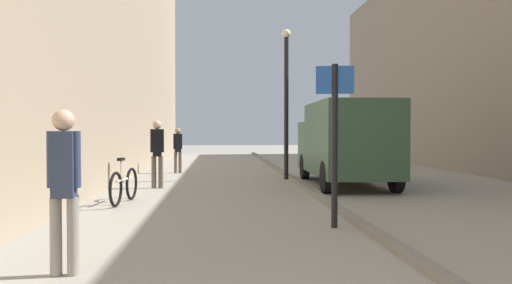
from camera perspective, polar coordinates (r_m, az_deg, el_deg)
name	(u,v)px	position (r m, az deg, el deg)	size (l,w,h in m)	color
ground_plane	(245,188)	(13.43, -1.31, -5.30)	(80.00, 80.00, 0.00)	gray
kerb_strip	(303,185)	(13.60, 5.38, -4.97)	(0.16, 40.00, 0.12)	slate
pedestrian_main_foreground	(157,149)	(13.58, -11.29, -0.79)	(0.36, 0.24, 1.83)	brown
pedestrian_mid_block	(178,147)	(18.29, -8.97, -0.57)	(0.32, 0.24, 1.65)	brown
pedestrian_far_crossing	(64,180)	(5.66, -21.20, -4.07)	(0.35, 0.23, 1.77)	gray
delivery_van	(345,141)	(14.27, 10.21, 0.09)	(2.06, 5.24, 2.32)	#335138
street_sign_post	(335,131)	(7.96, 9.03, 1.29)	(0.59, 0.15, 2.60)	black
lamp_post	(286,94)	(15.83, 3.50, 5.56)	(0.28, 0.28, 4.76)	black
bicycle_leaning	(124,185)	(10.94, -14.93, -4.85)	(0.29, 1.76, 0.98)	black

